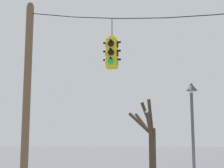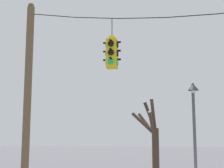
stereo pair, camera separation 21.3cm
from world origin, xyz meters
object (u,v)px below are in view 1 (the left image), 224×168
utility_pole_left (26,106)px  traffic_light_over_intersection (112,53)px  bare_tree (150,142)px  street_lamp (193,118)px

utility_pole_left → traffic_light_over_intersection: size_ratio=4.30×
traffic_light_over_intersection → bare_tree: bearing=86.7°
utility_pole_left → bare_tree: utility_pole_left is taller
utility_pole_left → street_lamp: (5.54, 2.95, -0.31)m
utility_pole_left → bare_tree: 9.72m
utility_pole_left → bare_tree: size_ratio=1.53×
street_lamp → bare_tree: bare_tree is taller
utility_pole_left → bare_tree: (3.43, 9.00, -1.30)m
street_lamp → bare_tree: size_ratio=0.99×
bare_tree → street_lamp: bearing=-70.8°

